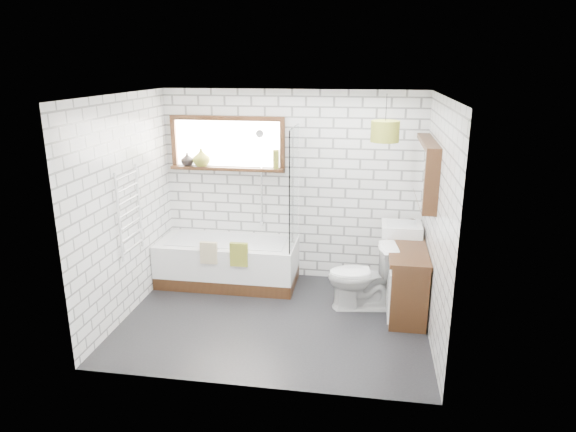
% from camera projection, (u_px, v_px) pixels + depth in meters
% --- Properties ---
extents(floor, '(3.40, 2.60, 0.01)m').
position_uv_depth(floor, '(275.00, 319.00, 5.88)').
color(floor, black).
rests_on(floor, ground).
extents(ceiling, '(3.40, 2.60, 0.01)m').
position_uv_depth(ceiling, '(273.00, 95.00, 5.16)').
color(ceiling, white).
rests_on(ceiling, ground).
extents(wall_back, '(3.40, 0.01, 2.50)m').
position_uv_depth(wall_back, '(292.00, 186.00, 6.76)').
color(wall_back, white).
rests_on(wall_back, ground).
extents(wall_front, '(3.40, 0.01, 2.50)m').
position_uv_depth(wall_front, '(245.00, 258.00, 4.29)').
color(wall_front, white).
rests_on(wall_front, ground).
extents(wall_left, '(0.01, 2.60, 2.50)m').
position_uv_depth(wall_left, '(125.00, 207.00, 5.78)').
color(wall_left, white).
rests_on(wall_left, ground).
extents(wall_right, '(0.01, 2.60, 2.50)m').
position_uv_depth(wall_right, '(437.00, 222.00, 5.26)').
color(wall_right, white).
rests_on(wall_right, ground).
extents(window, '(1.52, 0.16, 0.68)m').
position_uv_depth(window, '(227.00, 144.00, 6.68)').
color(window, black).
rests_on(window, wall_back).
extents(towel_radiator, '(0.06, 0.52, 1.00)m').
position_uv_depth(towel_radiator, '(129.00, 212.00, 5.79)').
color(towel_radiator, white).
rests_on(towel_radiator, wall_left).
extents(mirror_cabinet, '(0.16, 1.20, 0.70)m').
position_uv_depth(mirror_cabinet, '(426.00, 171.00, 5.73)').
color(mirror_cabinet, black).
rests_on(mirror_cabinet, wall_right).
extents(shower_riser, '(0.02, 0.02, 1.30)m').
position_uv_depth(shower_riser, '(261.00, 179.00, 6.74)').
color(shower_riser, silver).
rests_on(shower_riser, wall_back).
extents(bathtub, '(1.79, 0.79, 0.58)m').
position_uv_depth(bathtub, '(228.00, 262.00, 6.77)').
color(bathtub, white).
rests_on(bathtub, floor).
extents(shower_screen, '(0.02, 0.72, 1.50)m').
position_uv_depth(shower_screen, '(294.00, 188.00, 6.34)').
color(shower_screen, white).
rests_on(shower_screen, bathtub).
extents(towel_green, '(0.22, 0.06, 0.30)m').
position_uv_depth(towel_green, '(239.00, 255.00, 6.28)').
color(towel_green, olive).
rests_on(towel_green, bathtub).
extents(towel_beige, '(0.21, 0.05, 0.28)m').
position_uv_depth(towel_beige, '(209.00, 253.00, 6.34)').
color(towel_beige, tan).
rests_on(towel_beige, bathtub).
extents(vanity, '(0.44, 1.36, 0.78)m').
position_uv_depth(vanity, '(406.00, 276.00, 6.09)').
color(vanity, black).
rests_on(vanity, floor).
extents(basin, '(0.48, 0.42, 0.14)m').
position_uv_depth(basin, '(401.00, 229.00, 6.31)').
color(basin, white).
rests_on(basin, vanity).
extents(tap, '(0.04, 0.04, 0.16)m').
position_uv_depth(tap, '(415.00, 225.00, 6.27)').
color(tap, silver).
rests_on(tap, vanity).
extents(toilet, '(0.55, 0.84, 0.80)m').
position_uv_depth(toilet, '(362.00, 277.00, 6.03)').
color(toilet, white).
rests_on(toilet, floor).
extents(vase_olive, '(0.26, 0.26, 0.24)m').
position_uv_depth(vase_olive, '(201.00, 159.00, 6.77)').
color(vase_olive, olive).
rests_on(vase_olive, window).
extents(vase_dark, '(0.20, 0.20, 0.18)m').
position_uv_depth(vase_dark, '(187.00, 161.00, 6.80)').
color(vase_dark, black).
rests_on(vase_dark, window).
extents(bottle, '(0.10, 0.10, 0.24)m').
position_uv_depth(bottle, '(276.00, 161.00, 6.61)').
color(bottle, olive).
rests_on(bottle, window).
extents(pendant, '(0.31, 0.31, 0.23)m').
position_uv_depth(pendant, '(385.00, 131.00, 5.57)').
color(pendant, olive).
rests_on(pendant, ceiling).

